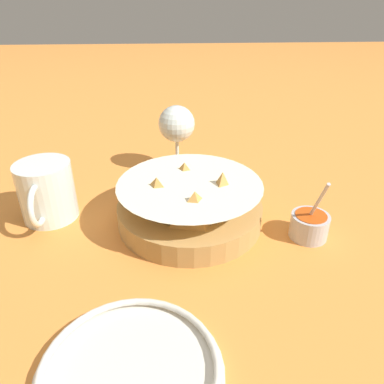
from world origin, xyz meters
The scene contains 6 objects.
ground_plane centered at (0.00, 0.00, 0.00)m, with size 4.00×4.00×0.00m, color orange.
food_basket centered at (-0.02, 0.02, 0.03)m, with size 0.23×0.23×0.09m.
sauce_cup centered at (0.03, 0.20, 0.02)m, with size 0.07×0.06×0.11m.
wine_glass centered at (-0.22, 0.01, 0.09)m, with size 0.07×0.07×0.13m.
beer_mug centered at (-0.05, -0.21, 0.04)m, with size 0.13×0.09×0.10m.
side_plate centered at (0.25, -0.05, 0.01)m, with size 0.19×0.19×0.01m.
Camera 1 is at (0.49, -0.00, 0.35)m, focal length 35.00 mm.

